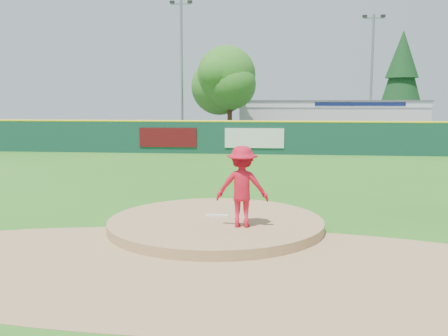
# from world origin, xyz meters

# --- Properties ---
(ground) EXTENTS (120.00, 120.00, 0.00)m
(ground) POSITION_xyz_m (0.00, 0.00, 0.00)
(ground) COLOR #286B19
(ground) RESTS_ON ground
(pitchers_mound) EXTENTS (5.50, 5.50, 0.50)m
(pitchers_mound) POSITION_xyz_m (0.00, 0.00, 0.00)
(pitchers_mound) COLOR #9E774C
(pitchers_mound) RESTS_ON ground
(pitching_rubber) EXTENTS (0.60, 0.15, 0.04)m
(pitching_rubber) POSITION_xyz_m (0.00, 0.30, 0.27)
(pitching_rubber) COLOR white
(pitching_rubber) RESTS_ON pitchers_mound
(infield_dirt_arc) EXTENTS (15.40, 15.40, 0.01)m
(infield_dirt_arc) POSITION_xyz_m (0.00, -3.00, 0.01)
(infield_dirt_arc) COLOR #9E774C
(infield_dirt_arc) RESTS_ON ground
(parking_lot) EXTENTS (44.00, 16.00, 0.02)m
(parking_lot) POSITION_xyz_m (0.00, 27.00, 0.01)
(parking_lot) COLOR #38383A
(parking_lot) RESTS_ON ground
(pitcher) EXTENTS (1.26, 0.73, 1.95)m
(pitcher) POSITION_xyz_m (0.72, -0.70, 1.22)
(pitcher) COLOR red
(pitcher) RESTS_ON pitchers_mound
(van) EXTENTS (6.16, 4.12, 1.57)m
(van) POSITION_xyz_m (4.91, 21.07, 0.81)
(van) COLOR silver
(van) RESTS_ON parking_lot
(pool_building_grp) EXTENTS (15.20, 8.20, 3.31)m
(pool_building_grp) POSITION_xyz_m (6.00, 31.99, 1.66)
(pool_building_grp) COLOR silver
(pool_building_grp) RESTS_ON ground
(fence_banners) EXTENTS (8.96, 0.04, 1.20)m
(fence_banners) POSITION_xyz_m (-2.51, 17.92, 1.00)
(fence_banners) COLOR #540C0F
(fence_banners) RESTS_ON ground
(playground_slide) EXTENTS (1.15, 3.24, 1.79)m
(playground_slide) POSITION_xyz_m (-16.14, 23.24, 0.90)
(playground_slide) COLOR blue
(playground_slide) RESTS_ON ground
(outfield_fence) EXTENTS (40.00, 0.14, 2.07)m
(outfield_fence) POSITION_xyz_m (0.00, 18.00, 1.09)
(outfield_fence) COLOR #123A2E
(outfield_fence) RESTS_ON ground
(deciduous_tree) EXTENTS (5.60, 5.60, 7.36)m
(deciduous_tree) POSITION_xyz_m (-2.00, 25.00, 4.55)
(deciduous_tree) COLOR #382314
(deciduous_tree) RESTS_ON ground
(conifer_tree) EXTENTS (4.40, 4.40, 9.50)m
(conifer_tree) POSITION_xyz_m (13.00, 36.00, 5.54)
(conifer_tree) COLOR #382314
(conifer_tree) RESTS_ON ground
(light_pole_left) EXTENTS (1.75, 0.25, 11.00)m
(light_pole_left) POSITION_xyz_m (-6.00, 27.00, 6.05)
(light_pole_left) COLOR gray
(light_pole_left) RESTS_ON ground
(light_pole_right) EXTENTS (1.75, 0.25, 10.00)m
(light_pole_right) POSITION_xyz_m (9.00, 29.00, 5.54)
(light_pole_right) COLOR gray
(light_pole_right) RESTS_ON ground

